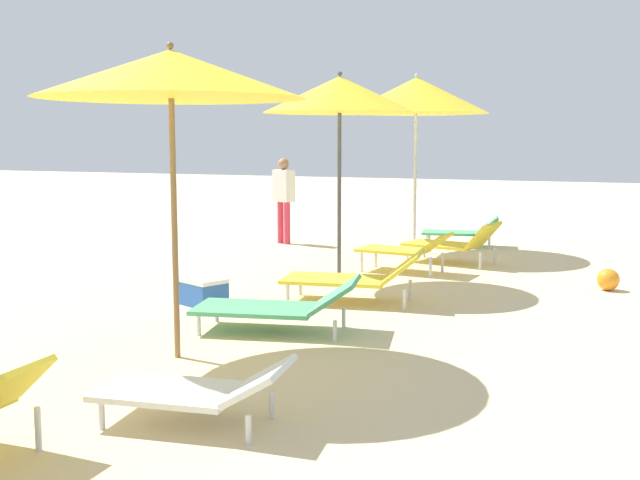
{
  "coord_description": "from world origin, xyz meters",
  "views": [
    {
      "loc": [
        4.0,
        4.77,
        1.83
      ],
      "look_at": [
        1.29,
        11.2,
        0.92
      ],
      "focal_mm": 43.18,
      "sensor_mm": 36.0,
      "label": 1
    }
  ],
  "objects_px": {
    "umbrella_farthest": "(416,96)",
    "cooler_box": "(201,291)",
    "lounger_farthest_inland": "(454,242)",
    "beach_ball": "(608,280)",
    "lounger_fourth_inland": "(195,389)",
    "lounger_fifth_inland": "(355,276)",
    "lounger_fifth_shoreside": "(405,249)",
    "lounger_fourth_shoreside": "(279,305)",
    "umbrella_fifth": "(340,95)",
    "person_walking_near": "(284,193)",
    "umbrella_fourth": "(171,75)",
    "lounger_farthest_shoreside": "(461,231)"
  },
  "relations": [
    {
      "from": "umbrella_farthest",
      "to": "cooler_box",
      "type": "bearing_deg",
      "value": -102.46
    },
    {
      "from": "lounger_farthest_inland",
      "to": "beach_ball",
      "type": "relative_size",
      "value": 5.4
    },
    {
      "from": "lounger_fourth_inland",
      "to": "umbrella_farthest",
      "type": "relative_size",
      "value": 0.46
    },
    {
      "from": "lounger_fifth_inland",
      "to": "lounger_fifth_shoreside",
      "type": "bearing_deg",
      "value": -98.67
    },
    {
      "from": "lounger_fourth_shoreside",
      "to": "beach_ball",
      "type": "height_order",
      "value": "lounger_fourth_shoreside"
    },
    {
      "from": "umbrella_fifth",
      "to": "lounger_fifth_inland",
      "type": "bearing_deg",
      "value": -59.7
    },
    {
      "from": "beach_ball",
      "to": "umbrella_farthest",
      "type": "bearing_deg",
      "value": 144.39
    },
    {
      "from": "umbrella_farthest",
      "to": "lounger_fifth_inland",
      "type": "bearing_deg",
      "value": -83.36
    },
    {
      "from": "lounger_fourth_inland",
      "to": "lounger_fifth_shoreside",
      "type": "xyz_separation_m",
      "value": [
        -0.41,
        6.08,
        0.09
      ]
    },
    {
      "from": "umbrella_farthest",
      "to": "person_walking_near",
      "type": "bearing_deg",
      "value": 177.16
    },
    {
      "from": "lounger_fourth_shoreside",
      "to": "person_walking_near",
      "type": "bearing_deg",
      "value": -77.89
    },
    {
      "from": "umbrella_fourth",
      "to": "lounger_fifth_shoreside",
      "type": "relative_size",
      "value": 1.98
    },
    {
      "from": "lounger_fourth_inland",
      "to": "lounger_farthest_shoreside",
      "type": "height_order",
      "value": "lounger_farthest_shoreside"
    },
    {
      "from": "lounger_fourth_inland",
      "to": "person_walking_near",
      "type": "relative_size",
      "value": 0.88
    },
    {
      "from": "umbrella_fourth",
      "to": "lounger_fourth_inland",
      "type": "xyz_separation_m",
      "value": [
        0.97,
        -1.27,
        -2.12
      ]
    },
    {
      "from": "person_walking_near",
      "to": "umbrella_fifth",
      "type": "bearing_deg",
      "value": 56.99
    },
    {
      "from": "umbrella_fifth",
      "to": "lounger_farthest_shoreside",
      "type": "relative_size",
      "value": 1.95
    },
    {
      "from": "umbrella_fifth",
      "to": "lounger_farthest_shoreside",
      "type": "bearing_deg",
      "value": 80.65
    },
    {
      "from": "lounger_fourth_inland",
      "to": "beach_ball",
      "type": "relative_size",
      "value": 4.92
    },
    {
      "from": "beach_ball",
      "to": "lounger_farthest_shoreside",
      "type": "bearing_deg",
      "value": 128.31
    },
    {
      "from": "umbrella_fourth",
      "to": "cooler_box",
      "type": "distance_m",
      "value": 3.04
    },
    {
      "from": "umbrella_fourth",
      "to": "lounger_farthest_shoreside",
      "type": "height_order",
      "value": "umbrella_fourth"
    },
    {
      "from": "umbrella_fourth",
      "to": "beach_ball",
      "type": "xyz_separation_m",
      "value": [
        3.22,
        4.52,
        -2.22
      ]
    },
    {
      "from": "umbrella_fourth",
      "to": "lounger_farthest_shoreside",
      "type": "bearing_deg",
      "value": 84.8
    },
    {
      "from": "umbrella_fifth",
      "to": "umbrella_farthest",
      "type": "distance_m",
      "value": 3.08
    },
    {
      "from": "lounger_farthest_inland",
      "to": "cooler_box",
      "type": "relative_size",
      "value": 2.19
    },
    {
      "from": "lounger_fourth_inland",
      "to": "lounger_fifth_shoreside",
      "type": "bearing_deg",
      "value": -94.79
    },
    {
      "from": "lounger_farthest_inland",
      "to": "cooler_box",
      "type": "height_order",
      "value": "lounger_farthest_inland"
    },
    {
      "from": "lounger_farthest_inland",
      "to": "lounger_farthest_shoreside",
      "type": "bearing_deg",
      "value": -69.34
    },
    {
      "from": "lounger_fourth_inland",
      "to": "lounger_fifth_inland",
      "type": "bearing_deg",
      "value": -93.49
    },
    {
      "from": "umbrella_fourth",
      "to": "umbrella_fifth",
      "type": "distance_m",
      "value": 3.65
    },
    {
      "from": "lounger_fourth_inland",
      "to": "cooler_box",
      "type": "relative_size",
      "value": 2.0
    },
    {
      "from": "cooler_box",
      "to": "umbrella_fourth",
      "type": "bearing_deg",
      "value": -63.81
    },
    {
      "from": "lounger_fifth_shoreside",
      "to": "umbrella_farthest",
      "type": "relative_size",
      "value": 0.46
    },
    {
      "from": "umbrella_fourth",
      "to": "lounger_farthest_inland",
      "type": "height_order",
      "value": "umbrella_fourth"
    },
    {
      "from": "umbrella_fifth",
      "to": "lounger_fifth_inland",
      "type": "xyz_separation_m",
      "value": [
        0.58,
        -1.0,
        -2.08
      ]
    },
    {
      "from": "umbrella_fourth",
      "to": "lounger_fourth_inland",
      "type": "height_order",
      "value": "umbrella_fourth"
    },
    {
      "from": "lounger_fourth_shoreside",
      "to": "lounger_fourth_inland",
      "type": "distance_m",
      "value": 2.46
    },
    {
      "from": "umbrella_farthest",
      "to": "lounger_fourth_inland",
      "type": "bearing_deg",
      "value": -84.08
    },
    {
      "from": "umbrella_fourth",
      "to": "umbrella_fifth",
      "type": "bearing_deg",
      "value": 89.48
    },
    {
      "from": "umbrella_farthest",
      "to": "lounger_fifth_shoreside",
      "type": "bearing_deg",
      "value": -77.71
    },
    {
      "from": "lounger_fifth_inland",
      "to": "lounger_farthest_inland",
      "type": "bearing_deg",
      "value": -107.17
    },
    {
      "from": "lounger_farthest_inland",
      "to": "beach_ball",
      "type": "distance_m",
      "value": 2.58
    },
    {
      "from": "lounger_fifth_inland",
      "to": "lounger_farthest_shoreside",
      "type": "distance_m",
      "value": 5.06
    },
    {
      "from": "lounger_farthest_shoreside",
      "to": "umbrella_farthest",
      "type": "bearing_deg",
      "value": 49.61
    },
    {
      "from": "umbrella_farthest",
      "to": "lounger_farthest_shoreside",
      "type": "relative_size",
      "value": 2.1
    },
    {
      "from": "lounger_farthest_shoreside",
      "to": "cooler_box",
      "type": "relative_size",
      "value": 2.07
    },
    {
      "from": "lounger_fifth_shoreside",
      "to": "cooler_box",
      "type": "height_order",
      "value": "lounger_fifth_shoreside"
    },
    {
      "from": "lounger_fourth_inland",
      "to": "umbrella_fifth",
      "type": "height_order",
      "value": "umbrella_fifth"
    },
    {
      "from": "lounger_farthest_shoreside",
      "to": "beach_ball",
      "type": "xyz_separation_m",
      "value": [
        2.52,
        -3.19,
        -0.13
      ]
    }
  ]
}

